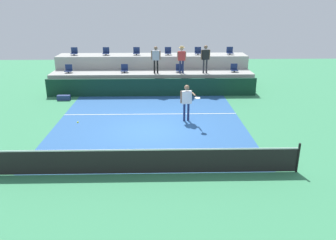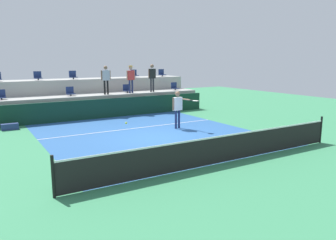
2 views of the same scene
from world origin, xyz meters
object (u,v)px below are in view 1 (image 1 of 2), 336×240
stadium_chair_lower_far_left (69,69)px  stadium_chair_upper_far_right (230,51)px  stadium_chair_lower_right (179,69)px  spectator_in_grey (205,56)px  stadium_chair_lower_far_right (234,69)px  spectator_with_hat (182,57)px  equipment_bag (64,98)px  stadium_chair_lower_left (124,69)px  stadium_chair_upper_left (106,52)px  tennis_player (187,99)px  tennis_ball (78,122)px  spectator_in_white (156,57)px  stadium_chair_upper_mid_left (136,52)px  stadium_chair_upper_right (198,52)px  stadium_chair_upper_mid_right (168,52)px  stadium_chair_upper_far_left (74,52)px

stadium_chair_lower_far_left → stadium_chair_upper_far_right: 10.91m
stadium_chair_lower_right → spectator_in_grey: size_ratio=0.30×
stadium_chair_lower_far_right → spectator_with_hat: bearing=-173.7°
equipment_bag → stadium_chair_lower_far_left: bearing=92.9°
stadium_chair_lower_left → stadium_chair_upper_left: size_ratio=1.00×
tennis_player → spectator_in_grey: bearing=74.1°
stadium_chair_upper_left → equipment_bag: 4.88m
stadium_chair_lower_far_left → tennis_ball: (2.79, -9.66, -0.14)m
spectator_in_white → stadium_chair_lower_right: bearing=14.3°
stadium_chair_lower_far_right → spectator_in_white: (-5.07, -0.38, 0.81)m
stadium_chair_upper_mid_left → stadium_chair_upper_right: (4.24, 0.00, 0.00)m
stadium_chair_lower_far_left → tennis_ball: stadium_chair_lower_far_left is taller
stadium_chair_upper_left → stadium_chair_upper_mid_right: same height
stadium_chair_lower_right → stadium_chair_upper_far_right: stadium_chair_upper_far_right is taller
stadium_chair_upper_far_left → spectator_in_grey: 9.01m
stadium_chair_upper_mid_right → tennis_player: (0.72, -7.73, -1.19)m
spectator_with_hat → spectator_in_white: bearing=-180.0°
tennis_player → spectator_in_grey: (1.58, 5.54, 1.20)m
tennis_player → equipment_bag: tennis_player is taller
stadium_chair_upper_left → equipment_bag: size_ratio=0.68×
stadium_chair_lower_right → stadium_chair_upper_right: (1.38, 1.80, 0.85)m
tennis_player → equipment_bag: 8.11m
spectator_with_hat → stadium_chair_upper_far_right: bearing=32.1°
spectator_in_white → spectator_in_grey: bearing=0.0°
stadium_chair_upper_far_right → tennis_player: (-3.57, -7.73, -1.19)m
stadium_chair_upper_mid_left → tennis_ball: bearing=-97.4°
stadium_chair_upper_far_left → stadium_chair_upper_mid_right: (6.43, 0.00, 0.00)m
spectator_in_white → equipment_bag: bearing=-163.2°
stadium_chair_lower_far_left → stadium_chair_lower_right: 7.13m
spectator_in_white → spectator_in_grey: 3.12m
stadium_chair_lower_right → stadium_chair_upper_mid_left: (-2.86, 1.80, 0.85)m
tennis_player → spectator_in_white: 5.87m
stadium_chair_lower_right → stadium_chair_upper_right: 2.42m
spectator_with_hat → stadium_chair_upper_mid_left: bearing=143.7°
stadium_chair_upper_left → stadium_chair_lower_far_left: bearing=-140.4°
stadium_chair_upper_mid_right → spectator_in_white: size_ratio=0.31×
equipment_bag → stadium_chair_upper_right: bearing=24.6°
stadium_chair_upper_left → stadium_chair_upper_far_right: bearing=0.0°
stadium_chair_upper_far_left → spectator_with_hat: (7.24, -2.18, -0.02)m
spectator_with_hat → tennis_ball: 10.34m
spectator_in_grey → tennis_ball: (-5.96, -9.28, -1.00)m
stadium_chair_upper_far_right → stadium_chair_lower_far_left: bearing=-170.5°
stadium_chair_upper_far_left → spectator_in_grey: spectator_in_grey is taller
spectator_in_grey → stadium_chair_upper_far_right: bearing=47.7°
stadium_chair_upper_mid_right → equipment_bag: 7.72m
stadium_chair_lower_far_left → stadium_chair_upper_far_left: bearing=89.8°
spectator_with_hat → spectator_in_grey: (1.50, -0.00, 0.03)m
stadium_chair_upper_far_right → tennis_ball: size_ratio=7.65×
stadium_chair_lower_left → stadium_chair_upper_right: 5.32m
stadium_chair_lower_left → equipment_bag: bearing=-149.5°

